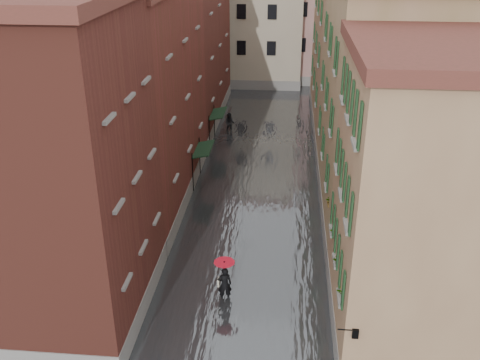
% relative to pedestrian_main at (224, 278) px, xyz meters
% --- Properties ---
extents(ground, '(120.00, 120.00, 0.00)m').
position_rel_pedestrian_main_xyz_m(ground, '(0.72, 0.85, -1.24)').
color(ground, '#525254').
rests_on(ground, ground).
extents(floodwater, '(10.00, 60.00, 0.20)m').
position_rel_pedestrian_main_xyz_m(floodwater, '(0.72, 13.85, -1.14)').
color(floodwater, '#44484C').
rests_on(floodwater, ground).
extents(building_left_near, '(6.00, 8.00, 13.00)m').
position_rel_pedestrian_main_xyz_m(building_left_near, '(-6.28, -1.15, 5.26)').
color(building_left_near, brown).
rests_on(building_left_near, ground).
extents(building_left_mid, '(6.00, 14.00, 12.50)m').
position_rel_pedestrian_main_xyz_m(building_left_mid, '(-6.28, 9.85, 5.01)').
color(building_left_mid, maroon).
rests_on(building_left_mid, ground).
extents(building_left_far, '(6.00, 16.00, 14.00)m').
position_rel_pedestrian_main_xyz_m(building_left_far, '(-6.28, 24.85, 5.76)').
color(building_left_far, brown).
rests_on(building_left_far, ground).
extents(building_right_near, '(6.00, 8.00, 11.50)m').
position_rel_pedestrian_main_xyz_m(building_right_near, '(7.72, -1.15, 4.51)').
color(building_right_near, '#8C6548').
rests_on(building_right_near, ground).
extents(building_right_mid, '(6.00, 14.00, 13.00)m').
position_rel_pedestrian_main_xyz_m(building_right_mid, '(7.72, 9.85, 5.26)').
color(building_right_mid, tan).
rests_on(building_right_mid, ground).
extents(building_right_far, '(6.00, 16.00, 11.50)m').
position_rel_pedestrian_main_xyz_m(building_right_far, '(7.72, 24.85, 4.51)').
color(building_right_far, '#8C6548').
rests_on(building_right_far, ground).
extents(building_end_cream, '(12.00, 9.00, 13.00)m').
position_rel_pedestrian_main_xyz_m(building_end_cream, '(-2.28, 38.85, 5.26)').
color(building_end_cream, '#BFB398').
rests_on(building_end_cream, ground).
extents(building_end_pink, '(10.00, 9.00, 12.00)m').
position_rel_pedestrian_main_xyz_m(building_end_pink, '(6.72, 40.85, 4.76)').
color(building_end_pink, tan).
rests_on(building_end_pink, ground).
extents(awning_near, '(1.09, 2.81, 2.80)m').
position_rel_pedestrian_main_xyz_m(awning_near, '(-2.77, 11.89, 1.22)').
color(awning_near, black).
rests_on(awning_near, ground).
extents(awning_far, '(1.09, 2.84, 2.80)m').
position_rel_pedestrian_main_xyz_m(awning_far, '(-2.77, 19.18, 1.22)').
color(awning_far, black).
rests_on(awning_far, ground).
extents(wall_lantern, '(0.71, 0.22, 0.35)m').
position_rel_pedestrian_main_xyz_m(wall_lantern, '(5.05, -5.15, 1.77)').
color(wall_lantern, black).
rests_on(wall_lantern, ground).
extents(window_planters, '(0.59, 8.13, 0.84)m').
position_rel_pedestrian_main_xyz_m(window_planters, '(4.84, 0.11, 2.27)').
color(window_planters, brown).
rests_on(window_planters, ground).
extents(pedestrian_main, '(0.95, 0.95, 2.06)m').
position_rel_pedestrian_main_xyz_m(pedestrian_main, '(0.00, 0.00, 0.00)').
color(pedestrian_main, black).
rests_on(pedestrian_main, ground).
extents(pedestrian_far, '(0.92, 0.75, 1.73)m').
position_rel_pedestrian_main_xyz_m(pedestrian_far, '(-2.14, 21.82, -0.37)').
color(pedestrian_far, black).
rests_on(pedestrian_far, ground).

